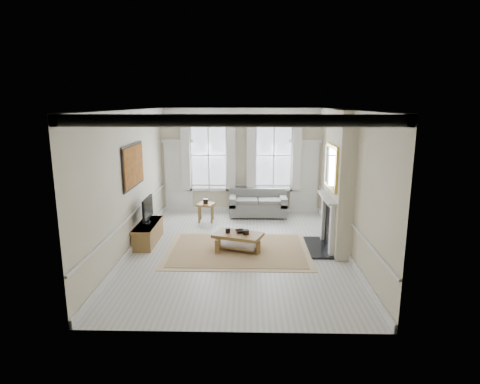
{
  "coord_description": "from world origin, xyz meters",
  "views": [
    {
      "loc": [
        0.27,
        -9.3,
        3.55
      ],
      "look_at": [
        0.02,
        1.0,
        1.25
      ],
      "focal_mm": 30.0,
      "sensor_mm": 36.0,
      "label": 1
    }
  ],
  "objects_px": {
    "side_table": "(206,207)",
    "tv_stand": "(148,233)",
    "coffee_table": "(238,237)",
    "sofa": "(258,205)"
  },
  "relations": [
    {
      "from": "side_table",
      "to": "tv_stand",
      "type": "height_order",
      "value": "side_table"
    },
    {
      "from": "side_table",
      "to": "tv_stand",
      "type": "distance_m",
      "value": 2.35
    },
    {
      "from": "tv_stand",
      "to": "coffee_table",
      "type": "bearing_deg",
      "value": -11.97
    },
    {
      "from": "coffee_table",
      "to": "tv_stand",
      "type": "bearing_deg",
      "value": -172.47
    },
    {
      "from": "sofa",
      "to": "coffee_table",
      "type": "height_order",
      "value": "sofa"
    },
    {
      "from": "coffee_table",
      "to": "tv_stand",
      "type": "distance_m",
      "value": 2.39
    },
    {
      "from": "sofa",
      "to": "tv_stand",
      "type": "height_order",
      "value": "sofa"
    },
    {
      "from": "coffee_table",
      "to": "side_table",
      "type": "bearing_deg",
      "value": 132.63
    },
    {
      "from": "sofa",
      "to": "side_table",
      "type": "distance_m",
      "value": 1.73
    },
    {
      "from": "sofa",
      "to": "tv_stand",
      "type": "bearing_deg",
      "value": -137.87
    }
  ]
}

